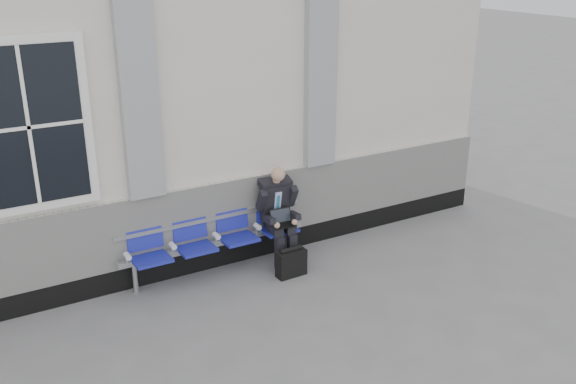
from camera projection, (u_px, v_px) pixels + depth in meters
ground at (48, 382)px, 6.41m from camera, size 70.00×70.00×0.00m
bench at (214, 234)px, 8.40m from camera, size 2.60×0.47×0.91m
businessman at (278, 211)px, 8.64m from camera, size 0.55×0.74×1.36m
briefcase at (291, 263)px, 8.42m from camera, size 0.40×0.18×0.41m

